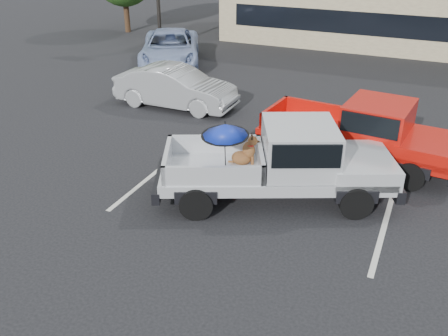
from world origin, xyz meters
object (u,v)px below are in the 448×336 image
(silver_pickup, at_px, (289,158))
(red_pickup, at_px, (370,131))
(blue_suv, at_px, (170,49))
(silver_sedan, at_px, (176,87))

(silver_pickup, xyz_separation_m, red_pickup, (1.46, 2.66, -0.06))
(blue_suv, bearing_deg, silver_sedan, -85.19)
(silver_pickup, xyz_separation_m, blue_suv, (-8.57, 9.60, -0.28))
(red_pickup, distance_m, blue_suv, 12.20)
(silver_sedan, distance_m, blue_suv, 5.72)
(red_pickup, bearing_deg, silver_sedan, 170.29)
(silver_sedan, bearing_deg, red_pickup, -105.67)
(red_pickup, relative_size, silver_sedan, 1.29)
(red_pickup, bearing_deg, silver_pickup, -112.47)
(silver_sedan, xyz_separation_m, blue_suv, (-2.96, 4.90, 0.05))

